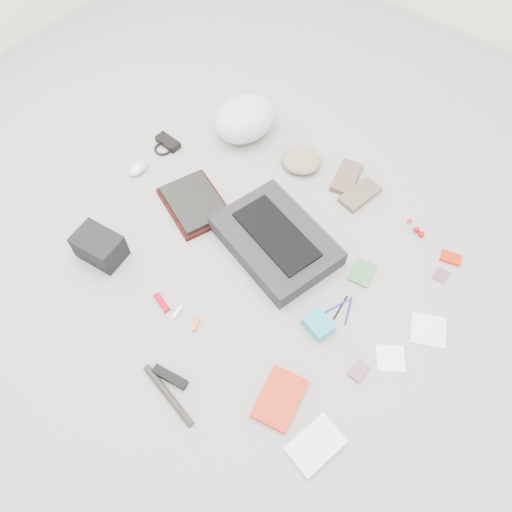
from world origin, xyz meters
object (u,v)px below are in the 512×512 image
Objects in this scene: bike_helmet at (245,119)px; book_red at (280,398)px; messenger_bag at (276,241)px; camera_bag at (100,247)px; laptop at (194,201)px; accordion_wallet at (318,325)px.

book_red is at bearing -39.93° from bike_helmet.
camera_bag is (-0.55, -0.49, 0.02)m from messenger_bag.
bike_helmet is 1.55× the size of book_red.
accordion_wallet is at bearing 10.72° from laptop.
messenger_bag is 1.55× the size of bike_helmet.
laptop is 0.95m from book_red.
messenger_bag is 0.69m from bike_helmet.
camera_bag reaches higher than accordion_wallet.
messenger_bag is 1.71× the size of laptop.
accordion_wallet is (0.89, -0.64, -0.07)m from bike_helmet.
messenger_bag reaches higher than book_red.
camera_bag is at bearing -85.10° from laptop.
messenger_bag reaches higher than laptop.
accordion_wallet reaches higher than laptop.
laptop is 1.40× the size of book_red.
messenger_bag is 2.60× the size of camera_bag.
messenger_bag is 0.66m from book_red.
camera_bag is (-0.02, -0.93, -0.03)m from bike_helmet.
accordion_wallet is (-0.05, 0.32, 0.02)m from book_red.
laptop is 0.46m from camera_bag.
accordion_wallet is at bearing 87.14° from book_red.
bike_helmet is 3.06× the size of accordion_wallet.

